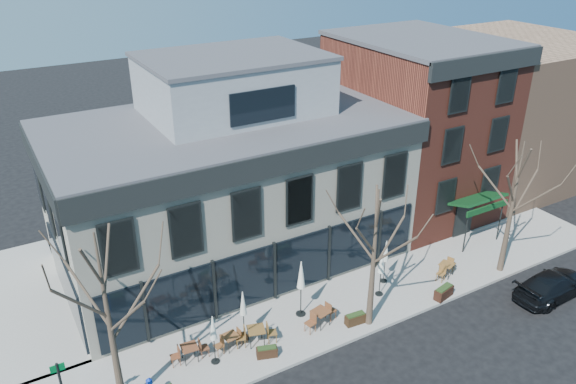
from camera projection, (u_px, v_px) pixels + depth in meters
ground at (274, 301)px, 28.44m from camera, size 120.00×120.00×0.00m
sidewalk_front at (351, 303)px, 28.20m from camera, size 33.50×4.70×0.15m
sidewalk_side at (19, 305)px, 28.00m from camera, size 4.50×12.00×0.15m
corner_building at (229, 180)px, 30.37m from camera, size 18.39×10.39×11.10m
red_brick_building at (414, 125)px, 35.74m from camera, size 8.20×11.78×11.18m
bg_building at (507, 107)px, 41.32m from camera, size 12.00×12.00×10.00m
tree_corner at (110, 324)px, 20.26m from camera, size 3.93×3.98×7.92m
tree_mid at (374, 258)px, 25.11m from camera, size 3.50×3.55×7.04m
tree_right at (512, 207)px, 29.07m from camera, size 3.72×3.77×7.48m
parked_sedan at (553, 285)px, 28.55m from camera, size 4.71×2.04×1.35m
cafe_set_0 at (190, 352)px, 24.21m from camera, size 1.75×0.75×0.91m
cafe_set_1 at (231, 340)px, 24.92m from camera, size 1.66×0.72×0.86m
cafe_set_2 at (256, 334)px, 25.14m from camera, size 1.97×1.02×1.01m
cafe_set_3 at (321, 316)px, 26.31m from camera, size 1.93×0.90×0.99m
cafe_set_5 at (446, 268)px, 30.04m from camera, size 1.76×1.00×0.90m
umbrella_0 at (213, 330)px, 23.56m from camera, size 0.39×0.39×2.45m
umbrella_1 at (243, 306)px, 24.95m from camera, size 0.41×0.41×2.55m
umbrella_2 at (301, 278)px, 26.33m from camera, size 0.48×0.48×3.02m
umbrella_3 at (382, 264)px, 27.92m from camera, size 0.41×0.41×2.58m
umbrella_4 at (386, 253)px, 28.99m from camera, size 0.40×0.40×2.48m
planter_1 at (267, 352)px, 24.51m from camera, size 0.98×0.63×0.51m
planter_2 at (355, 319)px, 26.52m from camera, size 1.02×0.48×0.55m
planter_3 at (444, 292)px, 28.35m from camera, size 1.19×0.68×0.63m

